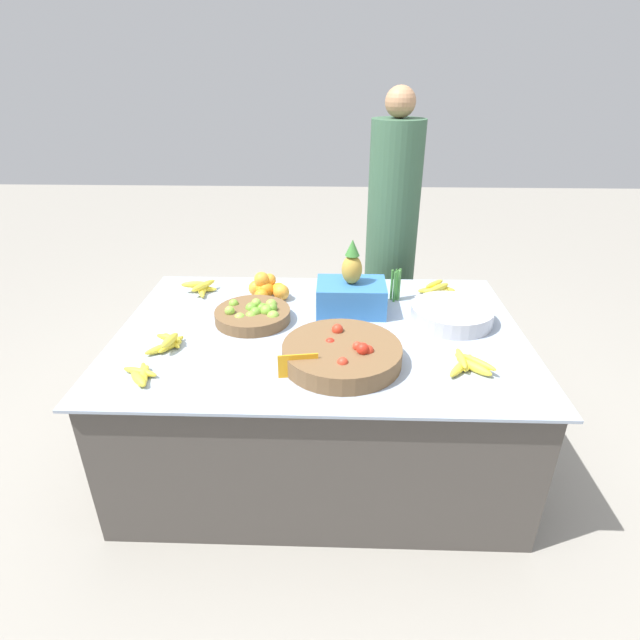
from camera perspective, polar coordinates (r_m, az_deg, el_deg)
ground_plane at (r=2.53m, az=0.00°, el=-14.38°), size 12.00×12.00×0.00m
market_table at (r=2.33m, az=0.00°, el=-8.31°), size 1.74×1.19×0.66m
lime_bowl at (r=2.24m, az=-7.58°, el=0.63°), size 0.34×0.34×0.09m
tomato_basket at (r=1.91m, az=2.55°, el=-3.87°), size 0.46×0.46×0.11m
orange_pile at (r=2.46m, az=-6.03°, el=3.62°), size 0.21×0.16×0.13m
metal_bowl at (r=2.29m, az=14.82°, el=0.64°), size 0.36×0.36×0.07m
price_sign at (r=1.82m, az=-2.52°, el=-5.24°), size 0.15×0.03×0.09m
produce_crate at (r=2.29m, az=3.58°, el=3.08°), size 0.31×0.22×0.35m
veg_bundle at (r=2.44m, az=8.70°, el=3.98°), size 0.05×0.05×0.15m
banana_bunch_front_center at (r=1.96m, az=16.55°, el=-4.83°), size 0.19×0.18×0.05m
banana_bunch_front_right at (r=2.57m, az=-13.44°, el=3.63°), size 0.17×0.16×0.06m
banana_bunch_back_center at (r=2.10m, az=-16.91°, el=-2.48°), size 0.14×0.19×0.06m
banana_bunch_middle_right at (r=1.94m, az=-19.75°, el=-5.94°), size 0.15×0.17×0.03m
banana_bunch_front_left at (r=2.57m, az=13.09°, el=3.49°), size 0.19×0.17×0.06m
vendor_person at (r=3.00m, az=8.11°, el=8.62°), size 0.29×0.29×1.59m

